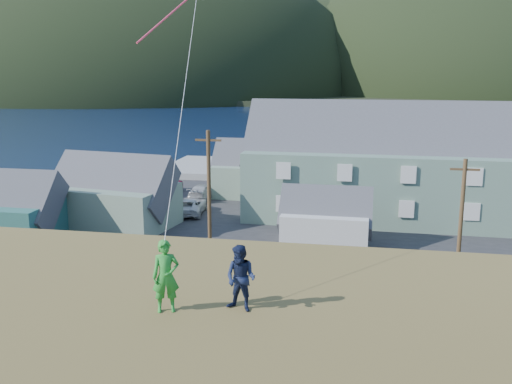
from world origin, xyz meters
TOP-DOWN VIEW (x-y plane):
  - ground at (0.00, 0.00)m, footprint 900.00×900.00m
  - grass_strip at (0.00, -2.00)m, footprint 110.00×8.00m
  - waterfront_lot at (0.00, 17.00)m, footprint 72.00×36.00m
  - wharf at (-6.00, 40.00)m, footprint 26.00×14.00m
  - far_shore at (0.00, 330.00)m, footprint 900.00×320.00m
  - far_hills at (35.59, 279.38)m, footprint 760.00×265.00m
  - lodge at (13.55, 19.61)m, footprint 35.98×10.73m
  - shed_teal at (-21.13, 7.02)m, footprint 8.58×6.08m
  - shed_palegreen_near at (-14.58, 12.18)m, footprint 11.22×8.07m
  - shed_white at (3.37, 10.30)m, footprint 6.94×4.65m
  - shed_palegreen_far at (-4.03, 26.41)m, footprint 10.85×6.30m
  - utility_poles at (-4.26, 1.50)m, footprint 30.91×0.24m
  - parked_cars at (-10.64, 21.25)m, footprint 24.23×13.07m
  - kite_flyer_green at (1.21, -18.74)m, footprint 0.78×0.64m
  - kite_flyer_navy at (3.01, -18.34)m, footprint 0.96×0.84m

SIDE VIEW (x-z plane):
  - ground at x=0.00m, z-range 0.00..0.00m
  - grass_strip at x=0.00m, z-range 0.00..0.10m
  - waterfront_lot at x=0.00m, z-range 0.00..0.12m
  - wharf at x=-6.00m, z-range 0.00..0.90m
  - parked_cars at x=-10.64m, z-range 0.08..1.64m
  - far_shore at x=0.00m, z-range 0.00..2.00m
  - far_hills at x=35.59m, z-range -69.50..73.50m
  - shed_white at x=3.37m, z-range -0.61..4.84m
  - shed_teal at x=-21.13m, z-range -0.85..5.87m
  - shed_palegreen_far at x=-4.03m, z-range -0.85..6.40m
  - shed_palegreen_near at x=-14.58m, z-range -0.93..6.58m
  - utility_poles at x=-4.26m, z-range -0.11..9.32m
  - lodge at x=13.55m, z-range -1.46..11.13m
  - kite_flyer_navy at x=3.01m, z-range 7.20..8.88m
  - kite_flyer_green at x=1.21m, z-range 7.20..9.03m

